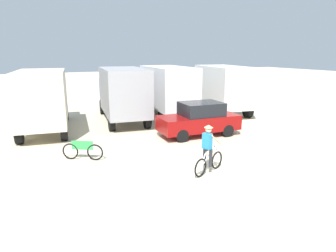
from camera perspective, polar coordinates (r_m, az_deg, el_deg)
ground_plane at (r=11.07m, az=7.19°, el=-9.11°), size 120.00×120.00×0.00m
box_truck_cream_rv at (r=17.86m, az=-22.59°, el=4.99°), size 3.26×7.01×3.35m
box_truck_grey_hauler at (r=19.15m, az=-8.65°, el=6.42°), size 3.24×7.00×3.35m
box_truck_avon_van at (r=20.96m, az=-0.54°, el=7.21°), size 2.87×6.91×3.35m
box_truck_white_box at (r=22.12m, az=9.82°, el=7.36°), size 3.42×7.04×3.35m
sedan_parked at (r=15.83m, az=5.94°, el=1.31°), size 4.30×2.00×1.76m
cyclist_orange_shirt at (r=10.92m, az=7.67°, el=-4.71°), size 1.62×0.79×1.82m
bicycle_spare at (r=12.77m, az=-15.87°, el=-4.48°), size 1.49×0.98×0.97m
supply_crate at (r=16.88m, az=5.84°, el=-0.10°), size 0.64×0.66×0.50m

